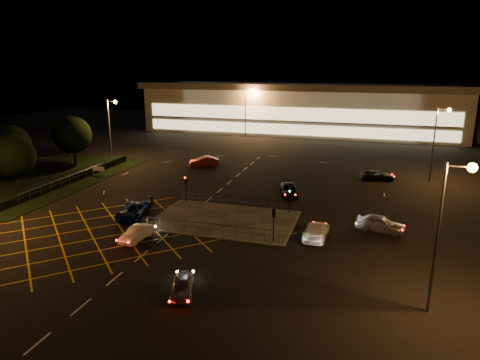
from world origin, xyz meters
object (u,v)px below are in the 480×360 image
(signal_sw, at_px, (152,205))
(signal_nw, at_px, (186,184))
(car_near_silver, at_px, (182,286))
(car_far_dkgrey, at_px, (289,190))
(car_circ_red, at_px, (204,161))
(signal_se, at_px, (274,218))
(car_east_grey, at_px, (377,176))
(car_right_silver, at_px, (380,223))
(signal_ne, at_px, (290,192))
(car_approach_white, at_px, (316,231))
(car_queue_white, at_px, (137,233))
(car_left_blue, at_px, (133,210))

(signal_sw, relative_size, signal_nw, 1.00)
(car_near_silver, bearing_deg, car_far_dkgrey, 65.39)
(car_near_silver, relative_size, car_circ_red, 0.81)
(signal_sw, relative_size, car_circ_red, 0.68)
(signal_se, height_order, car_east_grey, signal_se)
(car_near_silver, relative_size, car_far_dkgrey, 0.78)
(signal_sw, distance_m, signal_se, 12.00)
(signal_sw, bearing_deg, car_right_silver, -165.24)
(signal_ne, distance_m, car_approach_white, 7.06)
(car_queue_white, distance_m, car_circ_red, 29.18)
(signal_ne, xyz_separation_m, car_far_dkgrey, (-1.25, 6.53, -1.67))
(signal_sw, relative_size, car_queue_white, 0.82)
(signal_ne, distance_m, car_near_silver, 19.13)
(car_right_silver, bearing_deg, signal_ne, 86.48)
(car_queue_white, distance_m, car_left_blue, 6.20)
(car_near_silver, xyz_separation_m, car_east_grey, (13.42, 35.46, 0.01))
(car_left_blue, bearing_deg, car_queue_white, -69.21)
(signal_se, bearing_deg, car_circ_red, -57.10)
(signal_ne, bearing_deg, car_far_dkgrey, 100.83)
(signal_nw, height_order, car_queue_white, signal_nw)
(car_circ_red, bearing_deg, car_left_blue, -25.08)
(car_east_grey, bearing_deg, signal_nw, 115.67)
(signal_ne, height_order, car_left_blue, signal_ne)
(car_queue_white, distance_m, car_approach_white, 16.45)
(car_far_dkgrey, bearing_deg, signal_ne, -94.42)
(car_queue_white, distance_m, car_east_grey, 35.07)
(signal_nw, relative_size, car_east_grey, 0.68)
(car_far_dkgrey, distance_m, car_east_grey, 14.72)
(car_right_silver, relative_size, car_circ_red, 0.99)
(car_left_blue, xyz_separation_m, car_right_silver, (24.74, 3.44, 0.02))
(car_circ_red, height_order, car_east_grey, car_circ_red)
(signal_sw, relative_size, car_near_silver, 0.84)
(signal_sw, distance_m, car_left_blue, 4.42)
(signal_ne, bearing_deg, car_near_silver, -102.71)
(signal_sw, height_order, signal_ne, same)
(signal_nw, relative_size, car_queue_white, 0.82)
(signal_ne, height_order, car_queue_white, signal_ne)
(signal_sw, bearing_deg, signal_ne, -146.35)
(car_near_silver, distance_m, car_east_grey, 37.91)
(car_near_silver, distance_m, car_far_dkgrey, 25.29)
(signal_ne, height_order, car_far_dkgrey, signal_ne)
(signal_nw, bearing_deg, car_circ_red, 104.75)
(signal_nw, xyz_separation_m, car_left_blue, (-3.50, -5.83, -1.61))
(signal_se, distance_m, signal_ne, 7.99)
(car_left_blue, height_order, car_east_grey, car_left_blue)
(car_queue_white, xyz_separation_m, car_left_blue, (-3.43, 5.16, 0.12))
(signal_sw, relative_size, signal_ne, 1.00)
(signal_se, height_order, car_far_dkgrey, signal_se)
(signal_nw, bearing_deg, signal_ne, 0.00)
(car_far_dkgrey, distance_m, car_circ_red, 19.12)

